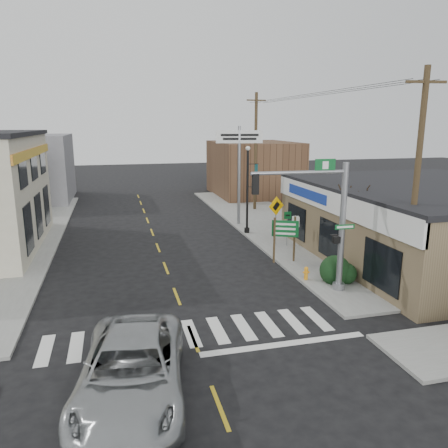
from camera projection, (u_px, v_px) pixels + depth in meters
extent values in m
plane|color=black|center=(193.00, 338.00, 15.54)|extent=(140.00, 140.00, 0.00)
cube|color=gray|center=(288.00, 234.00, 29.97)|extent=(6.00, 38.00, 0.13)
cube|color=gray|center=(2.00, 253.00, 25.64)|extent=(6.00, 38.00, 0.13)
cube|color=gold|center=(166.00, 268.00, 23.10)|extent=(0.12, 56.00, 0.01)
cube|color=silver|center=(191.00, 333.00, 15.92)|extent=(11.00, 2.20, 0.01)
cube|color=brown|center=(430.00, 224.00, 24.25)|extent=(12.00, 14.00, 4.00)
cube|color=brown|center=(253.00, 169.00, 46.13)|extent=(8.00, 10.00, 5.60)
cube|color=slate|center=(22.00, 168.00, 42.39)|extent=(9.00, 10.00, 6.40)
imported|color=#9EA1A3|center=(132.00, 370.00, 11.98)|extent=(3.69, 6.49, 1.71)
cylinder|color=gray|center=(342.00, 228.00, 19.17)|extent=(0.27, 0.27, 5.72)
cylinder|color=gray|center=(300.00, 173.00, 18.11)|extent=(4.20, 0.15, 0.15)
cube|color=black|center=(257.00, 185.00, 17.75)|extent=(0.27, 0.21, 0.86)
cube|color=#0C5222|center=(345.00, 227.00, 18.94)|extent=(0.91, 0.04, 0.21)
cube|color=#0C5222|center=(326.00, 165.00, 18.32)|extent=(0.91, 0.05, 0.52)
cube|color=black|center=(337.00, 240.00, 19.18)|extent=(0.31, 0.25, 0.31)
cube|color=#473721|center=(274.00, 240.00, 23.30)|extent=(0.09, 0.09, 2.49)
cube|color=#473721|center=(294.00, 239.00, 23.58)|extent=(0.09, 0.09, 2.49)
cube|color=#064C2B|center=(285.00, 229.00, 23.24)|extent=(1.42, 0.05, 0.89)
cylinder|color=orange|center=(306.00, 274.00, 20.98)|extent=(0.18, 0.18, 0.52)
sphere|color=orange|center=(306.00, 269.00, 20.92)|extent=(0.20, 0.20, 0.20)
cylinder|color=gray|center=(276.00, 222.00, 26.98)|extent=(0.07, 0.07, 2.73)
cube|color=#F2A901|center=(276.00, 206.00, 26.72)|extent=(1.16, 0.03, 1.16)
cylinder|color=black|center=(247.00, 192.00, 29.45)|extent=(0.15, 0.15, 5.68)
sphere|color=silver|center=(248.00, 148.00, 28.80)|extent=(0.31, 0.31, 0.31)
cube|color=#145052|center=(256.00, 175.00, 29.35)|extent=(0.02, 0.60, 1.53)
cylinder|color=gray|center=(239.00, 176.00, 31.90)|extent=(0.21, 0.21, 7.17)
cube|color=silver|center=(239.00, 137.00, 31.27)|extent=(3.37, 0.18, 0.90)
cylinder|color=black|center=(351.00, 236.00, 22.51)|extent=(0.21, 0.21, 3.39)
ellipsoid|color=#1F3716|center=(335.00, 271.00, 20.63)|extent=(1.46, 1.46, 1.10)
ellipsoid|color=black|center=(315.00, 240.00, 26.34)|extent=(1.19, 1.19, 0.90)
cylinder|color=#452D1D|center=(416.00, 188.00, 17.78)|extent=(0.25, 0.25, 9.53)
cube|color=#452D1D|center=(426.00, 82.00, 16.85)|extent=(1.66, 0.10, 0.10)
cylinder|color=#3C2B1B|center=(256.00, 152.00, 37.31)|extent=(0.26, 0.26, 9.87)
cube|color=#3C2B1B|center=(256.00, 100.00, 36.35)|extent=(1.72, 0.11, 0.11)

